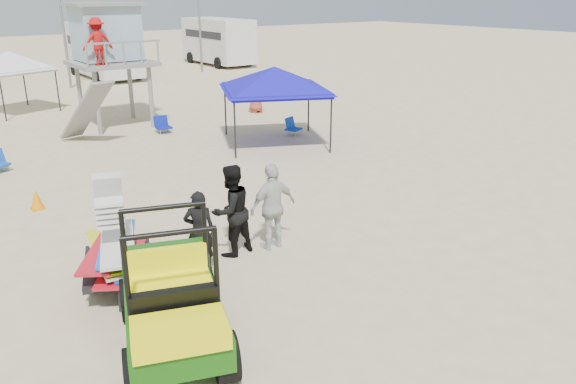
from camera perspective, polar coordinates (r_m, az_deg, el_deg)
ground at (r=9.48m, az=8.50°, el=-13.05°), size 140.00×140.00×0.00m
utility_cart at (r=8.50m, az=-11.80°, el=-9.83°), size 2.19×3.03×2.08m
surf_trailer at (r=10.56m, az=-17.07°, el=-5.44°), size 1.70×2.33×1.88m
man_left at (r=10.80m, az=-8.99°, el=-3.95°), size 0.70×0.64×1.61m
man_mid at (r=11.32m, az=-5.80°, el=-1.88°), size 1.03×0.87×1.90m
man_right at (r=11.56m, az=-1.54°, el=-1.49°), size 1.08×0.45×1.83m
lifeguard_tower at (r=23.30m, az=-18.02°, el=14.68°), size 2.87×2.87×4.59m
canopy_blue at (r=19.54m, az=-1.37°, el=12.21°), size 4.42×4.42×3.09m
canopy_white_c at (r=27.65m, az=-26.53°, el=12.39°), size 3.46×3.46×3.08m
cone_far at (r=15.19m, az=-24.18°, el=-0.69°), size 0.34×0.34×0.50m
beach_chair_b at (r=21.24m, az=0.38°, el=6.70°), size 0.70×0.76×0.64m
beach_chair_c at (r=22.03m, az=-12.64°, el=6.69°), size 0.57×0.60×0.64m
rv_mid_right at (r=37.59m, az=-18.32°, el=13.73°), size 2.64×7.00×3.25m
rv_far_right at (r=42.59m, az=-7.12°, el=15.14°), size 2.64×6.60×3.25m
light_pole_left at (r=33.73m, az=-22.03°, el=16.50°), size 0.14×0.14×8.00m
light_pole_right at (r=38.42m, az=-9.04°, el=17.86°), size 0.14×0.14×8.00m
distant_beachgoers at (r=23.20m, az=-21.05°, el=7.89°), size 13.36×2.65×1.73m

